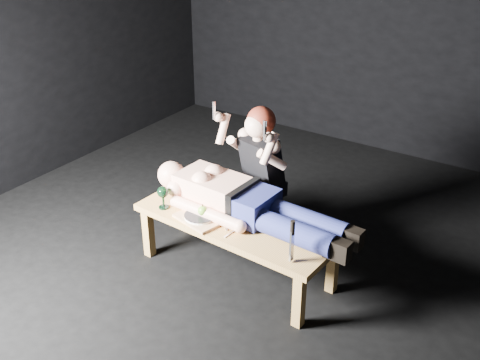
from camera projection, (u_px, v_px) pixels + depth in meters
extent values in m
plane|color=black|center=(254.00, 256.00, 4.47)|extent=(5.00, 5.00, 0.00)
plane|color=black|center=(391.00, 8.00, 5.63)|extent=(5.00, 0.00, 5.00)
cube|color=#B38644|center=(236.00, 246.00, 4.18)|extent=(1.53, 0.64, 0.45)
cube|color=tan|center=(200.00, 218.00, 4.08)|extent=(0.38, 0.31, 0.02)
cylinder|color=white|center=(200.00, 216.00, 4.07)|extent=(0.27, 0.27, 0.02)
sphere|color=#518B2C|center=(203.00, 211.00, 4.05)|extent=(0.07, 0.07, 0.07)
cube|color=#B2B2B7|center=(186.00, 215.00, 4.14)|extent=(0.05, 0.16, 0.01)
cube|color=#B2B2B7|center=(232.00, 232.00, 3.93)|extent=(0.03, 0.16, 0.01)
cube|color=#B2B2B7|center=(225.00, 225.00, 4.02)|extent=(0.12, 0.13, 0.01)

